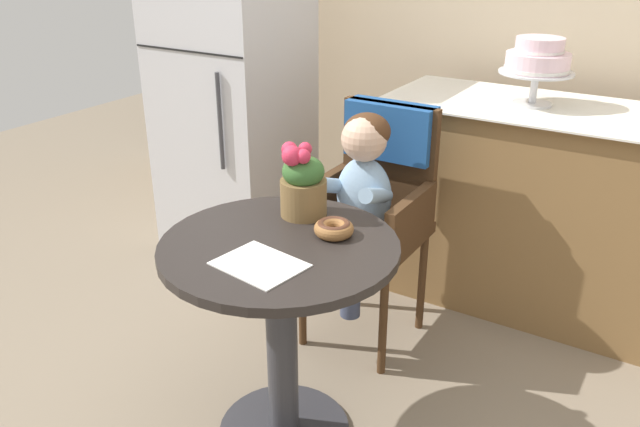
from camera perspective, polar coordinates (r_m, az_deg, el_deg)
cafe_table at (r=2.02m, az=-3.47°, el=-7.96°), size 0.72×0.72×0.72m
wicker_chair at (r=2.55m, az=5.13°, el=2.39°), size 0.42×0.45×0.95m
seated_child at (r=2.41m, az=3.49°, el=2.07°), size 0.27×0.32×0.73m
paper_napkin at (r=1.80m, az=-5.34°, el=-4.49°), size 0.26×0.22×0.00m
donut_front at (r=1.95m, az=1.23°, el=-1.27°), size 0.12×0.12×0.05m
flower_vase at (r=2.06m, az=-1.50°, el=2.75°), size 0.15×0.15×0.24m
display_counter at (r=2.95m, az=20.39°, el=0.09°), size 1.56×0.62×0.90m
tiered_cake_stand at (r=2.81m, az=18.64°, el=12.66°), size 0.30×0.30×0.27m
refrigerator at (r=3.31m, az=-7.74°, el=11.14°), size 0.64×0.63×1.70m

